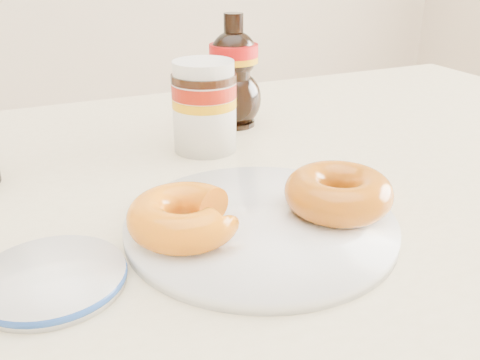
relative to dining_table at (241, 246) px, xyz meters
name	(u,v)px	position (x,y,z in m)	size (l,w,h in m)	color
dining_table	(241,246)	(0.00, 0.00, 0.00)	(1.40, 0.90, 0.75)	beige
plate	(261,224)	(-0.03, -0.11, 0.09)	(0.27, 0.27, 0.01)	white
donut_bitten	(184,216)	(-0.11, -0.10, 0.12)	(0.11, 0.11, 0.04)	#DB600C
donut_whole	(338,192)	(0.05, -0.12, 0.12)	(0.11, 0.11, 0.04)	#AD4C0B
nutella_jar	(204,103)	(0.00, 0.13, 0.15)	(0.09, 0.09, 0.12)	white
syrup_bottle	(234,71)	(0.08, 0.22, 0.17)	(0.09, 0.07, 0.17)	black
blue_rim_saucer	(51,278)	(-0.23, -0.12, 0.09)	(0.13, 0.13, 0.01)	white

